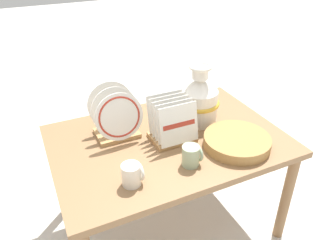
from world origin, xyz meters
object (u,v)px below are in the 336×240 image
object	(u,v)px
dish_rack_round_plates	(116,119)
dish_rack_square_plates	(172,125)
mug_cream_glaze	(132,174)
wicker_charger_stack	(237,141)
ceramic_vase	(199,99)
mug_sage_glaze	(191,155)

from	to	relation	value
dish_rack_round_plates	dish_rack_square_plates	world-z (taller)	dish_rack_round_plates
dish_rack_round_plates	mug_cream_glaze	bearing A→B (deg)	-98.35
dish_rack_round_plates	wicker_charger_stack	size ratio (longest dim) A/B	0.80
ceramic_vase	dish_rack_square_plates	xyz separation A→B (m)	(-0.21, -0.10, -0.06)
mug_sage_glaze	wicker_charger_stack	bearing A→B (deg)	6.30
dish_rack_round_plates	mug_sage_glaze	distance (m)	0.44
dish_rack_square_plates	mug_sage_glaze	size ratio (longest dim) A/B	2.27
mug_sage_glaze	mug_cream_glaze	world-z (taller)	same
dish_rack_round_plates	wicker_charger_stack	world-z (taller)	dish_rack_round_plates
dish_rack_square_plates	ceramic_vase	bearing A→B (deg)	25.38
ceramic_vase	mug_cream_glaze	size ratio (longest dim) A/B	3.38
dish_rack_round_plates	mug_cream_glaze	distance (m)	0.39
ceramic_vase	wicker_charger_stack	bearing A→B (deg)	-80.02
dish_rack_square_plates	mug_sage_glaze	distance (m)	0.23
ceramic_vase	dish_rack_square_plates	size ratio (longest dim) A/B	1.49
dish_rack_square_plates	dish_rack_round_plates	bearing A→B (deg)	149.25
wicker_charger_stack	ceramic_vase	bearing A→B (deg)	99.98
wicker_charger_stack	mug_cream_glaze	xyz separation A→B (m)	(-0.56, -0.04, 0.02)
wicker_charger_stack	mug_sage_glaze	distance (m)	0.28
dish_rack_round_plates	wicker_charger_stack	xyz separation A→B (m)	(0.51, -0.34, -0.08)
ceramic_vase	mug_sage_glaze	world-z (taller)	ceramic_vase
mug_cream_glaze	mug_sage_glaze	bearing A→B (deg)	1.75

